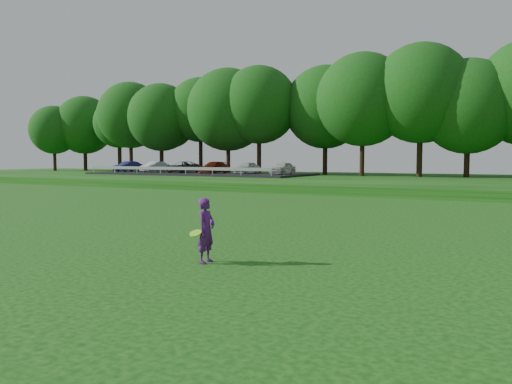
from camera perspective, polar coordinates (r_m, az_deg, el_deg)
The scene contains 6 objects.
ground at distance 12.62m, azimuth -6.73°, elevation -6.68°, with size 140.00×140.00×0.00m, color #0F3E0B.
berm at distance 44.66m, azimuth 19.97°, elevation 1.05°, with size 130.00×30.00×0.60m, color #0F3E0B.
walking_path at distance 30.97m, azimuth 15.67°, elevation -0.51°, with size 130.00×1.60×0.04m, color gray.
treeline at distance 48.91m, azimuth 20.98°, elevation 10.41°, with size 104.00×7.00×15.00m, color #164710, non-canonical shape.
parking_lot at distance 53.06m, azimuth -6.71°, elevation 2.48°, with size 24.00×9.00×1.38m.
woman at distance 11.06m, azimuth -5.72°, elevation -4.40°, with size 0.45×0.63×1.44m.
Camera 1 is at (7.34, -10.01, 2.30)m, focal length 35.00 mm.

